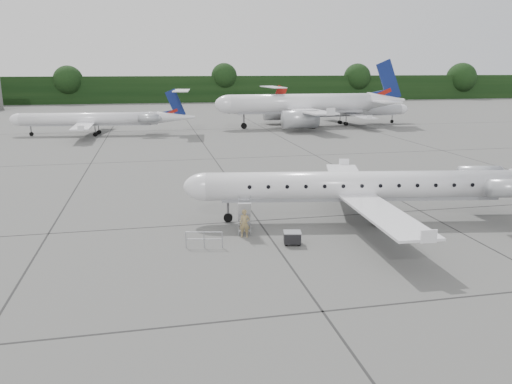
{
  "coord_description": "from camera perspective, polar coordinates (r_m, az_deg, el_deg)",
  "views": [
    {
      "loc": [
        -11.25,
        -29.1,
        10.67
      ],
      "look_at": [
        -4.44,
        3.57,
        2.3
      ],
      "focal_mm": 35.0,
      "sensor_mm": 36.0,
      "label": 1
    }
  ],
  "objects": [
    {
      "name": "bg_regional_left",
      "position": [
        84.79,
        -18.53,
        8.59
      ],
      "size": [
        29.59,
        22.78,
        7.23
      ],
      "primitive_type": null,
      "rotation": [
        0.0,
        0.0,
        -0.11
      ],
      "color": "silver",
      "rests_on": "ground"
    },
    {
      "name": "safety_railing",
      "position": [
        30.52,
        -5.96,
        -5.47
      ],
      "size": [
        2.17,
        0.51,
        1.0
      ],
      "primitive_type": null,
      "rotation": [
        0.0,
        0.0,
        -0.2
      ],
      "color": "#989BA1",
      "rests_on": "ground"
    },
    {
      "name": "baggage_cart",
      "position": [
        31.0,
        4.16,
        -5.22
      ],
      "size": [
        1.17,
        1.01,
        0.89
      ],
      "primitive_type": null,
      "rotation": [
        0.0,
        0.0,
        -0.19
      ],
      "color": "black",
      "rests_on": "ground"
    },
    {
      "name": "bg_regional_right",
      "position": [
        97.51,
        10.54,
        9.75
      ],
      "size": [
        29.46,
        22.09,
        7.4
      ],
      "primitive_type": null,
      "rotation": [
        0.0,
        0.0,
        3.21
      ],
      "color": "silver",
      "rests_on": "ground"
    },
    {
      "name": "airstair",
      "position": [
        33.17,
        -1.35,
        -2.66
      ],
      "size": [
        1.18,
        2.21,
        2.24
      ],
      "primitive_type": null,
      "rotation": [
        0.0,
        0.0,
        -0.16
      ],
      "color": "silver",
      "rests_on": "ground"
    },
    {
      "name": "bg_narrowbody",
      "position": [
        91.63,
        5.17,
        11.1
      ],
      "size": [
        33.6,
        24.36,
        11.98
      ],
      "primitive_type": null,
      "rotation": [
        0.0,
        0.0,
        0.01
      ],
      "color": "silver",
      "rests_on": "ground"
    },
    {
      "name": "ground",
      "position": [
        32.98,
        8.89,
        -4.98
      ],
      "size": [
        320.0,
        320.0,
        0.0
      ],
      "primitive_type": "plane",
      "color": "#5F5F5D",
      "rests_on": "ground"
    },
    {
      "name": "main_regional_jet",
      "position": [
        35.69,
        11.93,
        2.29
      ],
      "size": [
        30.71,
        24.29,
        7.13
      ],
      "primitive_type": null,
      "rotation": [
        0.0,
        0.0,
        -0.16
      ],
      "color": "silver",
      "rests_on": "ground"
    },
    {
      "name": "passenger",
      "position": [
        32.08,
        -1.31,
        -3.62
      ],
      "size": [
        0.76,
        0.6,
        1.84
      ],
      "primitive_type": "imported",
      "rotation": [
        0.0,
        0.0,
        -0.26
      ],
      "color": "olive",
      "rests_on": "ground"
    },
    {
      "name": "treeline",
      "position": [
        159.64,
        -7.88,
        11.56
      ],
      "size": [
        260.0,
        4.0,
        8.0
      ],
      "primitive_type": "cube",
      "color": "black",
      "rests_on": "ground"
    }
  ]
}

